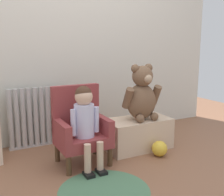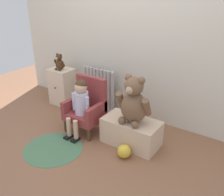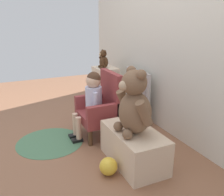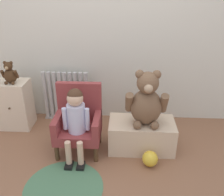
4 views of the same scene
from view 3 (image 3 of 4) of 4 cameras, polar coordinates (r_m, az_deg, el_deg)
The scene contains 11 objects.
ground_plane at distance 2.50m, azimuth -10.34°, elevation -11.32°, with size 6.00×6.00×0.00m, color brown.
back_wall at distance 2.68m, azimuth 13.39°, elevation 17.29°, with size 3.80×0.05×2.40m, color silver.
radiator at distance 3.08m, azimuth 5.79°, elevation 0.78°, with size 0.56×0.05×0.61m.
small_dresser at distance 3.48m, azimuth -1.51°, elevation 2.47°, with size 0.34×0.30×0.56m.
child_armchair at distance 2.62m, azimuth -2.33°, elevation -2.09°, with size 0.44×0.37×0.68m.
child_figure at distance 2.54m, azimuth -4.68°, elevation 0.45°, with size 0.25×0.35×0.70m.
low_bench at distance 2.19m, azimuth 4.94°, elevation -11.02°, with size 0.65×0.35×0.30m, color beige.
large_teddy_bear at distance 2.00m, azimuth 5.11°, elevation -1.66°, with size 0.40×0.28×0.54m.
small_teddy_bear at distance 3.36m, azimuth -1.95°, elevation 8.68°, with size 0.18×0.12×0.24m.
floor_rug at distance 2.65m, azimuth -14.01°, elevation -9.73°, with size 0.67×0.67×0.01m, color #4A7553.
toy_ball at distance 2.08m, azimuth -0.82°, elevation -15.35°, with size 0.15×0.15×0.15m, color gold.
Camera 3 is at (2.13, -0.49, 1.22)m, focal length 40.00 mm.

